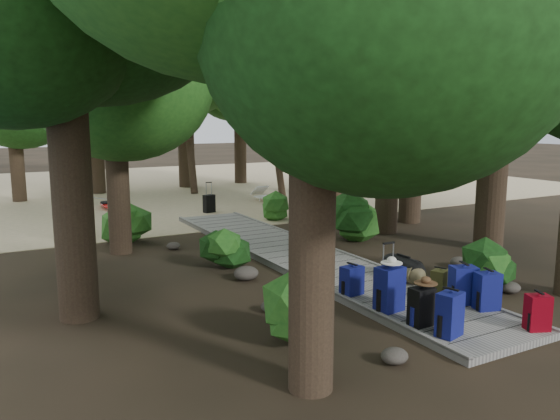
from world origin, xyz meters
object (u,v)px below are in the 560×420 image
backpack_right_a (538,311)px  sun_lounger (268,195)px  backpack_left_d (352,279)px  kayak (107,204)px  backpack_right_c (463,283)px  backpack_right_d (440,281)px  backpack_left_b (421,304)px  backpack_left_c (390,286)px  duffel_right_black (403,268)px  backpack_right_b (487,289)px  duffel_right_khaki (406,272)px  backpack_left_a (450,312)px  lone_suitcase_on_sand (209,204)px  suitcase_on_boardwalk (387,287)px

backpack_right_a → sun_lounger: (2.71, 14.02, -0.11)m
backpack_left_d → kayak: (-1.80, 12.61, -0.22)m
backpack_right_c → sun_lounger: 12.92m
sun_lounger → backpack_right_d: bearing=-109.2°
kayak → backpack_left_b: bearing=-83.5°
backpack_left_d → backpack_right_d: size_ratio=1.13×
backpack_left_c → backpack_right_a: 2.24m
backpack_right_c → backpack_right_d: (0.01, 0.54, -0.11)m
backpack_left_d → backpack_right_d: backpack_left_d is taller
backpack_left_d → duffel_right_black: bearing=4.2°
backpack_right_b → backpack_left_c: bearing=169.2°
backpack_right_a → sun_lounger: bearing=102.2°
backpack_right_a → backpack_right_b: 1.00m
backpack_right_b → kayak: (-3.31, 14.35, -0.28)m
duffel_right_khaki → kayak: (-3.23, 12.46, -0.11)m
backpack_right_b → backpack_right_a: bearing=-77.5°
backpack_right_d → kayak: (-3.19, 13.41, -0.18)m
backpack_right_a → backpack_right_d: size_ratio=1.18×
backpack_left_a → backpack_right_b: bearing=4.9°
backpack_right_d → backpack_right_a: bearing=-111.2°
duffel_right_black → lone_suitcase_on_sand: 9.75m
duffel_right_black → kayak: bearing=103.0°
backpack_left_a → suitcase_on_boardwalk: 1.46m
backpack_left_a → backpack_right_d: (1.28, 1.47, -0.11)m
backpack_right_a → duffel_right_khaki: backpack_right_a is taller
backpack_right_a → lone_suitcase_on_sand: (-0.25, 12.80, -0.09)m
duffel_right_khaki → suitcase_on_boardwalk: size_ratio=0.85×
backpack_left_a → backpack_left_d: bearing=77.3°
backpack_right_a → lone_suitcase_on_sand: backpack_right_a is taller
suitcase_on_boardwalk → lone_suitcase_on_sand: 10.91m
backpack_left_c → duffel_right_khaki: backpack_left_c is taller
sun_lounger → lone_suitcase_on_sand: bearing=-164.0°
duffel_right_khaki → backpack_left_c: bearing=-137.8°
backpack_left_a → kayak: backpack_left_a is taller
backpack_left_b → backpack_right_d: bearing=32.4°
backpack_right_d → suitcase_on_boardwalk: 1.24m
backpack_left_c → sun_lounger: 12.95m
backpack_left_d → lone_suitcase_on_sand: bearing=75.4°
duffel_right_khaki → backpack_right_c: bearing=-89.3°
backpack_left_b → sun_lounger: (4.12, 13.03, -0.15)m
backpack_right_b → backpack_right_c: backpack_right_c is taller
backpack_right_c → backpack_right_a: bearing=-67.2°
backpack_left_b → backpack_right_c: (1.34, 0.42, 0.03)m
backpack_left_a → backpack_left_c: size_ratio=0.88×
backpack_left_a → lone_suitcase_on_sand: (1.08, 12.32, -0.15)m
backpack_left_d → duffel_right_black: size_ratio=0.82×
backpack_left_d → duffel_right_khaki: 1.44m
sun_lounger → backpack_right_c: bearing=-108.7°
backpack_left_b → backpack_right_c: size_ratio=0.91×
backpack_right_b → lone_suitcase_on_sand: bearing=107.5°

